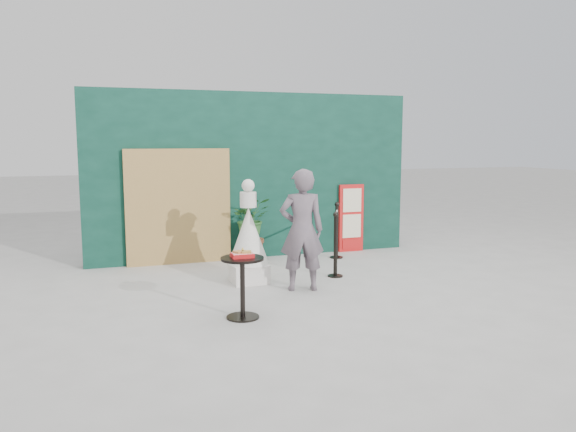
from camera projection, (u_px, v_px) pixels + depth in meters
The scene contains 10 objects.
ground at pixel (317, 301), 7.53m from camera, with size 60.00×60.00×0.00m, color #ADAAA5.
back_wall at pixel (253, 176), 10.28m from camera, with size 6.00×0.30×3.00m, color #0A2E24.
bamboo_fence at pixel (179, 207), 9.69m from camera, with size 1.80×0.08×2.00m, color tan.
woman at pixel (302, 230), 7.98m from camera, with size 0.64×0.42×1.75m, color #675861.
menu_board at pixel (351, 218), 10.82m from camera, with size 0.50×0.07×1.30m.
statue at pixel (249, 241), 8.45m from camera, with size 0.61×0.61×1.57m.
cafe_table at pixel (242, 278), 6.75m from camera, with size 0.52×0.52×0.75m.
food_basket at pixel (242, 254), 6.72m from camera, with size 0.26×0.19×0.11m.
planter at pixel (251, 224), 9.95m from camera, with size 0.67×0.58×1.14m.
stanchion_barrier at pixel (336, 238), 9.52m from camera, with size 0.84×1.54×1.03m.
Camera 1 is at (-2.77, -6.77, 2.14)m, focal length 35.00 mm.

